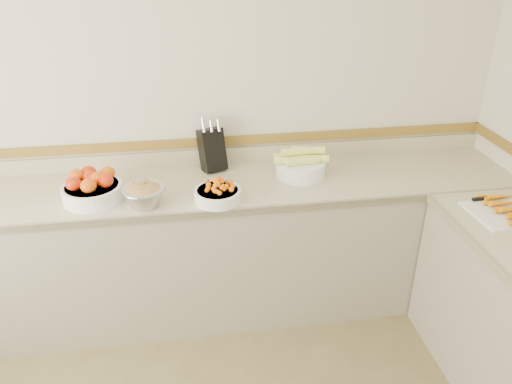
{
  "coord_description": "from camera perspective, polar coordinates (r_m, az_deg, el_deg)",
  "views": [
    {
      "loc": [
        -0.01,
        -1.0,
        2.24
      ],
      "look_at": [
        0.35,
        1.35,
        1.0
      ],
      "focal_mm": 35.0,
      "sensor_mm": 36.0,
      "label": 1
    }
  ],
  "objects": [
    {
      "name": "rhubarb_bowl",
      "position": [
        2.79,
        -12.68,
        -0.28
      ],
      "size": [
        0.24,
        0.24,
        0.14
      ],
      "color": "#B2B2BA",
      "rests_on": "counter_back"
    },
    {
      "name": "cherry_tomato_bowl",
      "position": [
        2.79,
        -4.41,
        -0.08
      ],
      "size": [
        0.27,
        0.27,
        0.14
      ],
      "color": "white",
      "rests_on": "counter_back"
    },
    {
      "name": "cutting_board",
      "position": [
        3.0,
        26.91,
        -1.84
      ],
      "size": [
        0.43,
        0.35,
        0.06
      ],
      "color": "white",
      "rests_on": "counter_right"
    },
    {
      "name": "counter_back",
      "position": [
        3.22,
        -7.11,
        -6.42
      ],
      "size": [
        4.0,
        0.65,
        1.08
      ],
      "color": "#BCB388",
      "rests_on": "ground_plane"
    },
    {
      "name": "back_wall",
      "position": [
        3.15,
        -8.26,
        9.85
      ],
      "size": [
        4.0,
        0.0,
        4.0
      ],
      "primitive_type": "plane",
      "rotation": [
        1.57,
        0.0,
        0.0
      ],
      "color": "beige",
      "rests_on": "ground_plane"
    },
    {
      "name": "tomato_bowl",
      "position": [
        2.94,
        -18.22,
        0.48
      ],
      "size": [
        0.34,
        0.34,
        0.17
      ],
      "color": "white",
      "rests_on": "counter_back"
    },
    {
      "name": "corn_bowl",
      "position": [
        3.09,
        5.11,
        3.13
      ],
      "size": [
        0.34,
        0.31,
        0.18
      ],
      "color": "white",
      "rests_on": "counter_back"
    },
    {
      "name": "knife_block",
      "position": [
        3.14,
        -5.06,
        4.98
      ],
      "size": [
        0.19,
        0.21,
        0.35
      ],
      "color": "black",
      "rests_on": "counter_back"
    }
  ]
}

